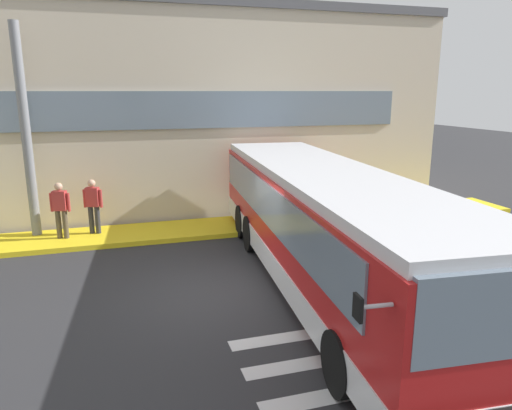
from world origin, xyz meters
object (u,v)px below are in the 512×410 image
at_px(bus_main_foreground, 324,229).
at_px(passenger_near_column, 60,208).
at_px(passenger_by_doorway, 93,204).
at_px(entry_support_column, 26,133).

bearing_deg(bus_main_foreground, passenger_near_column, 140.50).
bearing_deg(bus_main_foreground, passenger_by_doorway, 134.57).
height_order(entry_support_column, bus_main_foreground, entry_support_column).
xyz_separation_m(passenger_near_column, passenger_by_doorway, (0.90, 0.25, 0.00)).
bearing_deg(passenger_near_column, entry_support_column, 141.65).
bearing_deg(entry_support_column, passenger_near_column, -38.35).
bearing_deg(passenger_by_doorway, entry_support_column, 167.27).
relative_size(entry_support_column, passenger_by_doorway, 3.67).
distance_m(passenger_near_column, passenger_by_doorway, 0.94).
distance_m(entry_support_column, bus_main_foreground, 9.13).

